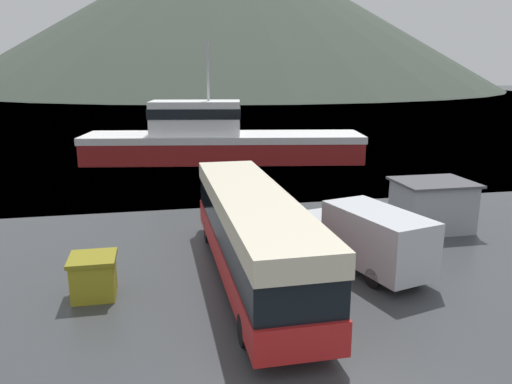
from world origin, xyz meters
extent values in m
plane|color=slate|center=(0.00, 139.60, 0.00)|extent=(240.00, 240.00, 0.00)
cone|color=#3D473D|center=(27.07, 199.72, 29.87)|extent=(206.09, 206.09, 59.73)
cube|color=red|center=(0.39, 9.78, 0.93)|extent=(2.59, 12.46, 0.97)
cube|color=black|center=(0.39, 9.78, 1.97)|extent=(2.54, 12.21, 1.10)
cube|color=beige|center=(0.39, 9.78, 2.86)|extent=(2.59, 12.46, 0.69)
cube|color=black|center=(0.33, 16.02, 1.77)|extent=(2.18, 0.08, 1.49)
cylinder|color=black|center=(-0.74, 14.12, 0.45)|extent=(0.31, 0.90, 0.90)
cylinder|color=black|center=(1.44, 14.14, 0.45)|extent=(0.31, 0.90, 0.90)
cylinder|color=black|center=(-0.65, 5.42, 0.45)|extent=(0.31, 0.90, 0.90)
cylinder|color=black|center=(1.52, 5.44, 0.45)|extent=(0.31, 0.90, 0.90)
cube|color=silver|center=(5.01, 9.38, 1.37)|extent=(3.06, 4.73, 2.04)
cube|color=silver|center=(4.21, 12.39, 0.91)|extent=(2.43, 2.32, 1.12)
cube|color=black|center=(4.45, 11.51, 1.83)|extent=(1.67, 0.50, 0.71)
cylinder|color=black|center=(3.41, 11.92, 0.35)|extent=(0.39, 0.73, 0.70)
cylinder|color=black|center=(5.14, 12.38, 0.35)|extent=(0.39, 0.73, 0.70)
cylinder|color=black|center=(4.39, 8.19, 0.35)|extent=(0.39, 0.73, 0.70)
cylinder|color=black|center=(6.13, 8.65, 0.35)|extent=(0.39, 0.73, 0.70)
cube|color=maroon|center=(2.67, 33.81, 1.12)|extent=(22.96, 8.73, 2.24)
cube|color=white|center=(2.67, 33.81, 1.96)|extent=(23.19, 8.82, 0.56)
cube|color=white|center=(0.45, 34.18, 3.57)|extent=(7.67, 4.71, 2.67)
cube|color=black|center=(0.45, 34.18, 3.97)|extent=(7.83, 4.83, 0.80)
cylinder|color=#B2B2B7|center=(1.52, 34.00, 7.27)|extent=(0.20, 0.20, 4.72)
cube|color=olive|center=(-5.05, 9.42, 0.64)|extent=(1.37, 1.39, 1.27)
cube|color=olive|center=(-5.05, 9.42, 1.34)|extent=(1.51, 1.53, 0.14)
cube|color=#93999E|center=(9.85, 13.83, 1.10)|extent=(3.19, 2.60, 2.21)
cube|color=#4C4C51|center=(9.85, 13.83, 2.27)|extent=(3.50, 2.86, 0.12)
camera|label=1|loc=(-2.81, -6.78, 7.42)|focal=35.00mm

